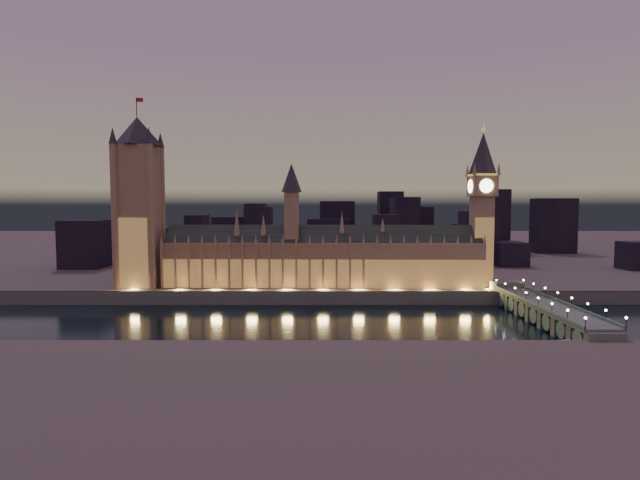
{
  "coord_description": "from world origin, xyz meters",
  "views": [
    {
      "loc": [
        4.61,
        -255.24,
        59.69
      ],
      "look_at": [
        5.0,
        55.0,
        38.0
      ],
      "focal_mm": 28.0,
      "sensor_mm": 36.0,
      "label": 1
    }
  ],
  "objects_px": {
    "victoria_tower": "(139,194)",
    "westminster_bridge": "(542,310)",
    "palace_of_westminster": "(322,257)",
    "river_boat": "(549,350)",
    "elizabeth_tower": "(482,196)"
  },
  "relations": [
    {
      "from": "westminster_bridge",
      "to": "river_boat",
      "type": "xyz_separation_m",
      "value": [
        -21.21,
        -54.54,
        -4.44
      ]
    },
    {
      "from": "victoria_tower",
      "to": "westminster_bridge",
      "type": "bearing_deg",
      "value": -15.96
    },
    {
      "from": "westminster_bridge",
      "to": "victoria_tower",
      "type": "bearing_deg",
      "value": 164.04
    },
    {
      "from": "palace_of_westminster",
      "to": "westminster_bridge",
      "type": "xyz_separation_m",
      "value": [
        112.57,
        -65.21,
        -20.37
      ]
    },
    {
      "from": "palace_of_westminster",
      "to": "victoria_tower",
      "type": "relative_size",
      "value": 1.7
    },
    {
      "from": "elizabeth_tower",
      "to": "westminster_bridge",
      "type": "distance_m",
      "value": 89.22
    },
    {
      "from": "river_boat",
      "to": "westminster_bridge",
      "type": "bearing_deg",
      "value": 68.75
    },
    {
      "from": "palace_of_westminster",
      "to": "westminster_bridge",
      "type": "height_order",
      "value": "palace_of_westminster"
    },
    {
      "from": "palace_of_westminster",
      "to": "victoria_tower",
      "type": "distance_m",
      "value": 122.95
    },
    {
      "from": "palace_of_westminster",
      "to": "victoria_tower",
      "type": "xyz_separation_m",
      "value": [
        -116.04,
        0.17,
        40.63
      ]
    },
    {
      "from": "victoria_tower",
      "to": "river_boat",
      "type": "relative_size",
      "value": 2.89
    },
    {
      "from": "elizabeth_tower",
      "to": "river_boat",
      "type": "relative_size",
      "value": 2.52
    },
    {
      "from": "palace_of_westminster",
      "to": "river_boat",
      "type": "relative_size",
      "value": 4.9
    },
    {
      "from": "elizabeth_tower",
      "to": "westminster_bridge",
      "type": "relative_size",
      "value": 0.92
    },
    {
      "from": "victoria_tower",
      "to": "river_boat",
      "type": "distance_m",
      "value": 248.36
    }
  ]
}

